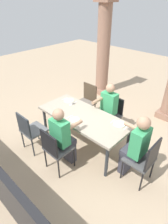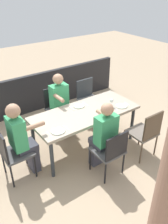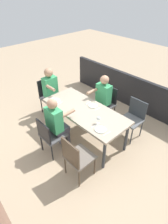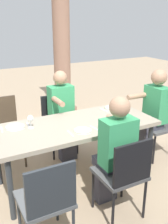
# 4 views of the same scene
# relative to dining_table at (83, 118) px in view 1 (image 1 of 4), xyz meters

# --- Properties ---
(ground_plane) EXTENTS (16.00, 16.00, 0.00)m
(ground_plane) POSITION_rel_dining_table_xyz_m (0.00, 0.00, -0.69)
(ground_plane) COLOR tan
(dining_table) EXTENTS (1.92, 0.84, 0.76)m
(dining_table) POSITION_rel_dining_table_xyz_m (0.00, 0.00, 0.00)
(dining_table) COLOR tan
(dining_table) RESTS_ON ground
(chair_west_north) EXTENTS (0.44, 0.44, 0.93)m
(chair_west_north) POSITION_rel_dining_table_xyz_m (-0.68, 0.84, -0.16)
(chair_west_north) COLOR #6A6158
(chair_west_north) RESTS_ON ground
(chair_west_south) EXTENTS (0.44, 0.44, 0.89)m
(chair_west_south) POSITION_rel_dining_table_xyz_m (-0.68, -0.84, -0.17)
(chair_west_south) COLOR #5B5E61
(chair_west_south) RESTS_ON ground
(chair_mid_north) EXTENTS (0.44, 0.44, 0.85)m
(chair_mid_north) POSITION_rel_dining_table_xyz_m (0.11, 0.83, -0.19)
(chair_mid_north) COLOR #4F4F50
(chair_mid_north) RESTS_ON ground
(chair_mid_south) EXTENTS (0.44, 0.44, 0.91)m
(chair_mid_south) POSITION_rel_dining_table_xyz_m (0.11, -0.84, -0.16)
(chair_mid_south) COLOR #4F4F50
(chair_mid_south) RESTS_ON ground
(chair_head_east) EXTENTS (0.44, 0.44, 0.93)m
(chair_head_east) POSITION_rel_dining_table_xyz_m (1.38, 0.00, -0.16)
(chair_head_east) COLOR #4F4F50
(chair_head_east) RESTS_ON ground
(diner_woman_green) EXTENTS (0.50, 0.35, 1.30)m
(diner_woman_green) POSITION_rel_dining_table_xyz_m (1.19, 0.00, 0.01)
(diner_woman_green) COLOR #3F3F4C
(diner_woman_green) RESTS_ON ground
(diner_man_white) EXTENTS (0.35, 0.49, 1.26)m
(diner_man_white) POSITION_rel_dining_table_xyz_m (0.11, 0.63, -0.02)
(diner_man_white) COLOR #3F3F4C
(diner_man_white) RESTS_ON ground
(diner_guest_third) EXTENTS (0.35, 0.49, 1.27)m
(diner_guest_third) POSITION_rel_dining_table_xyz_m (0.12, -0.64, -0.01)
(diner_guest_third) COLOR #3F3F4C
(diner_guest_third) RESTS_ON ground
(stone_column_near) EXTENTS (0.51, 0.51, 2.74)m
(stone_column_near) POSITION_rel_dining_table_xyz_m (-1.39, 2.34, 0.66)
(stone_column_near) COLOR #936B56
(stone_column_near) RESTS_ON ground
(plate_0) EXTENTS (0.23, 0.23, 0.02)m
(plate_0) POSITION_rel_dining_table_xyz_m (-0.66, 0.22, 0.08)
(plate_0) COLOR white
(plate_0) RESTS_ON dining_table
(wine_glass_0) EXTENTS (0.07, 0.07, 0.16)m
(wine_glass_0) POSITION_rel_dining_table_xyz_m (-0.50, 0.12, 0.18)
(wine_glass_0) COLOR white
(wine_glass_0) RESTS_ON dining_table
(fork_0) EXTENTS (0.03, 0.17, 0.01)m
(fork_0) POSITION_rel_dining_table_xyz_m (-0.81, 0.22, 0.07)
(fork_0) COLOR silver
(fork_0) RESTS_ON dining_table
(spoon_0) EXTENTS (0.03, 0.17, 0.01)m
(spoon_0) POSITION_rel_dining_table_xyz_m (-0.51, 0.22, 0.07)
(spoon_0) COLOR silver
(spoon_0) RESTS_ON dining_table
(plate_1) EXTENTS (0.21, 0.21, 0.02)m
(plate_1) POSITION_rel_dining_table_xyz_m (-0.02, -0.23, 0.08)
(plate_1) COLOR white
(plate_1) RESTS_ON dining_table
(fork_1) EXTENTS (0.02, 0.17, 0.01)m
(fork_1) POSITION_rel_dining_table_xyz_m (-0.17, -0.23, 0.07)
(fork_1) COLOR silver
(fork_1) RESTS_ON dining_table
(spoon_1) EXTENTS (0.03, 0.17, 0.01)m
(spoon_1) POSITION_rel_dining_table_xyz_m (0.13, -0.23, 0.07)
(spoon_1) COLOR silver
(spoon_1) RESTS_ON dining_table
(plate_2) EXTENTS (0.23, 0.23, 0.02)m
(plate_2) POSITION_rel_dining_table_xyz_m (0.70, 0.25, 0.08)
(plate_2) COLOR white
(plate_2) RESTS_ON dining_table
(fork_2) EXTENTS (0.03, 0.17, 0.01)m
(fork_2) POSITION_rel_dining_table_xyz_m (0.55, 0.25, 0.07)
(fork_2) COLOR silver
(fork_2) RESTS_ON dining_table
(spoon_2) EXTENTS (0.02, 0.17, 0.01)m
(spoon_2) POSITION_rel_dining_table_xyz_m (0.85, 0.25, 0.07)
(spoon_2) COLOR silver
(spoon_2) RESTS_ON dining_table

